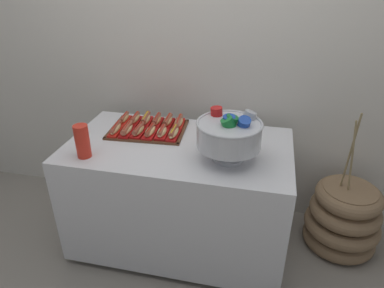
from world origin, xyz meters
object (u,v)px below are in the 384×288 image
Objects in this scene: hot_dog_11 at (179,122)px; hot_dog_8 at (146,120)px; buffet_table at (180,193)px; hot_dog_0 at (116,129)px; hot_dog_5 at (174,133)px; donut at (219,128)px; hot_dog_7 at (135,119)px; punch_bowl at (230,133)px; hot_dog_3 at (150,132)px; hot_dog_9 at (157,121)px; hot_dog_6 at (124,119)px; hot_dog_4 at (162,132)px; floor_vase at (343,218)px; hot_dog_1 at (127,130)px; serving_tray at (148,130)px; hot_dog_10 at (168,121)px; cup_stack at (82,141)px; hot_dog_2 at (139,130)px.

hot_dog_8 is at bearing -176.30° from hot_dog_11.
hot_dog_0 is at bearing 173.28° from buffet_table.
donut is (0.26, 0.17, -0.02)m from hot_dog_5.
punch_bowl reaches higher than hot_dog_7.
hot_dog_3 is 1.00× the size of hot_dog_5.
hot_dog_6 is at bearing -176.30° from hot_dog_9.
hot_dog_3 is at bearing 161.40° from punch_bowl.
hot_dog_3 is at bearing -61.86° from hot_dog_8.
hot_dog_8 reaches higher than hot_dog_9.
hot_dog_4 is at bearing -176.30° from hot_dog_5.
hot_dog_9 is at bearing 39.95° from hot_dog_0.
punch_bowl reaches higher than hot_dog_11.
floor_vase reaches higher than hot_dog_1.
hot_dog_6 is (-0.24, 0.15, -0.00)m from hot_dog_3.
hot_dog_1 is at bearing -147.49° from hot_dog_11.
serving_tray is at bearing -61.86° from hot_dog_8.
buffet_table is at bearing -8.92° from hot_dog_1.
hot_dog_5 is (0.19, -0.07, 0.03)m from serving_tray.
hot_dog_3 is at bearing -110.75° from hot_dog_10.
hot_dog_7 is 0.45× the size of punch_bowl.
hot_dog_5 reaches higher than hot_dog_11.
hot_dog_0 is 0.18m from hot_dog_7.
cup_stack is at bearing -163.54° from floor_vase.
hot_dog_3 reaches higher than buffet_table.
hot_dog_8 is (-0.09, 0.16, 0.00)m from hot_dog_3.
donut is (0.57, 0.03, -0.02)m from hot_dog_7.
serving_tray is at bearing 159.95° from hot_dog_5.
hot_dog_6 is 0.15m from hot_dog_8.
hot_dog_6 is at bearing 135.97° from hot_dog_2.
hot_dog_8 is at bearing 141.84° from buffet_table.
hot_dog_7 is 0.95× the size of hot_dog_9.
floor_vase is 1.33m from hot_dog_10.
punch_bowl reaches higher than donut.
hot_dog_8 is at bearing 67.82° from cup_stack.
hot_dog_11 is 0.27m from donut.
floor_vase reaches higher than hot_dog_5.
hot_dog_11 is at bearing 93.70° from hot_dog_5.
hot_dog_2 reaches higher than donut.
hot_dog_3 is (-1.27, -0.14, 0.57)m from floor_vase.
hot_dog_1 is at bearing 171.08° from buffet_table.
hot_dog_9 reaches higher than donut.
hot_dog_3 is at bearing 48.72° from cup_stack.
floor_vase reaches higher than hot_dog_11.
hot_dog_3 reaches higher than donut.
hot_dog_8 is 1.09× the size of hot_dog_10.
hot_dog_5 reaches higher than hot_dog_6.
hot_dog_0 is at bearing -162.94° from donut.
floor_vase is 1.54m from hot_dog_1.
donut is at bearing 17.06° from hot_dog_0.
cup_stack is (-0.48, -0.26, 0.46)m from buffet_table.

